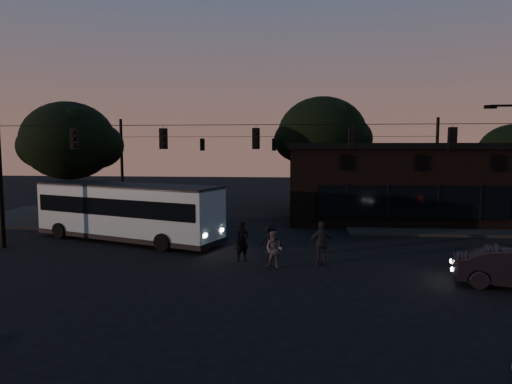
# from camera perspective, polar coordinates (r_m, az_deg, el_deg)

# --- Properties ---
(ground) EXTENTS (120.00, 120.00, 0.00)m
(ground) POSITION_cam_1_polar(r_m,az_deg,el_deg) (18.51, -1.18, -10.52)
(ground) COLOR black
(ground) RESTS_ON ground
(sidewalk_far_right) EXTENTS (14.00, 10.00, 0.15)m
(sidewalk_far_right) POSITION_cam_1_polar(r_m,az_deg,el_deg) (33.58, 22.60, -3.48)
(sidewalk_far_right) COLOR black
(sidewalk_far_right) RESTS_ON ground
(sidewalk_far_left) EXTENTS (14.00, 10.00, 0.15)m
(sidewalk_far_left) POSITION_cam_1_polar(r_m,az_deg,el_deg) (35.85, -21.30, -2.88)
(sidewalk_far_left) COLOR black
(sidewalk_far_left) RESTS_ON ground
(building) EXTENTS (15.40, 10.41, 5.40)m
(building) POSITION_cam_1_polar(r_m,az_deg,el_deg) (34.43, 17.02, 1.33)
(building) COLOR black
(building) RESTS_ON ground
(tree_behind) EXTENTS (7.60, 7.60, 9.43)m
(tree_behind) POSITION_cam_1_polar(r_m,az_deg,el_deg) (39.72, 8.26, 7.09)
(tree_behind) COLOR black
(tree_behind) RESTS_ON ground
(tree_left) EXTENTS (6.40, 6.40, 8.30)m
(tree_left) POSITION_cam_1_polar(r_m,az_deg,el_deg) (34.60, -22.37, 5.92)
(tree_left) COLOR black
(tree_left) RESTS_ON ground
(signal_rig_near) EXTENTS (26.24, 0.30, 7.50)m
(signal_rig_near) POSITION_cam_1_polar(r_m,az_deg,el_deg) (21.76, -0.00, 3.80)
(signal_rig_near) COLOR black
(signal_rig_near) RESTS_ON ground
(signal_rig_far) EXTENTS (26.24, 0.30, 7.50)m
(signal_rig_far) POSITION_cam_1_polar(r_m,az_deg,el_deg) (37.73, 2.28, 4.21)
(signal_rig_far) COLOR black
(signal_rig_far) RESTS_ON ground
(bus) EXTENTS (11.32, 6.31, 3.13)m
(bus) POSITION_cam_1_polar(r_m,az_deg,el_deg) (25.98, -15.81, -2.07)
(bus) COLOR #8BA7B1
(bus) RESTS_ON ground
(pedestrian_a) EXTENTS (0.79, 0.71, 1.80)m
(pedestrian_a) POSITION_cam_1_polar(r_m,az_deg,el_deg) (20.76, -1.74, -6.17)
(pedestrian_a) COLOR black
(pedestrian_a) RESTS_ON ground
(pedestrian_b) EXTENTS (0.93, 0.83, 1.59)m
(pedestrian_b) POSITION_cam_1_polar(r_m,az_deg,el_deg) (19.58, 2.26, -7.21)
(pedestrian_b) COLOR #544C4D
(pedestrian_b) RESTS_ON ground
(pedestrian_c) EXTENTS (1.20, 0.67, 1.93)m
(pedestrian_c) POSITION_cam_1_polar(r_m,az_deg,el_deg) (20.18, 8.20, -6.39)
(pedestrian_c) COLOR black
(pedestrian_c) RESTS_ON ground
(pedestrian_d) EXTENTS (1.13, 0.81, 1.57)m
(pedestrian_d) POSITION_cam_1_polar(r_m,az_deg,el_deg) (21.52, 1.88, -6.06)
(pedestrian_d) COLOR black
(pedestrian_d) RESTS_ON ground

